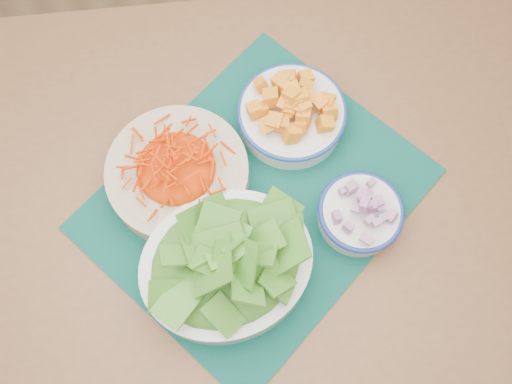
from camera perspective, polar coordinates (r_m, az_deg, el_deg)
ground at (r=1.78m, az=-14.63°, el=-2.61°), size 4.00×4.00×0.00m
table at (r=1.05m, az=-2.94°, el=-2.00°), size 1.38×1.13×0.75m
placemat at (r=0.94m, az=0.00°, el=-0.66°), size 0.63×0.58×0.00m
carrot_bowl at (r=0.92m, az=-7.89°, el=2.03°), size 0.24×0.24×0.09m
squash_bowl at (r=0.96m, az=3.64°, el=8.14°), size 0.23×0.23×0.09m
lettuce_bowl at (r=0.85m, az=-3.02°, el=-6.99°), size 0.28×0.24×0.13m
onion_bowl at (r=0.91m, az=10.42°, el=-2.04°), size 0.17×0.17×0.07m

